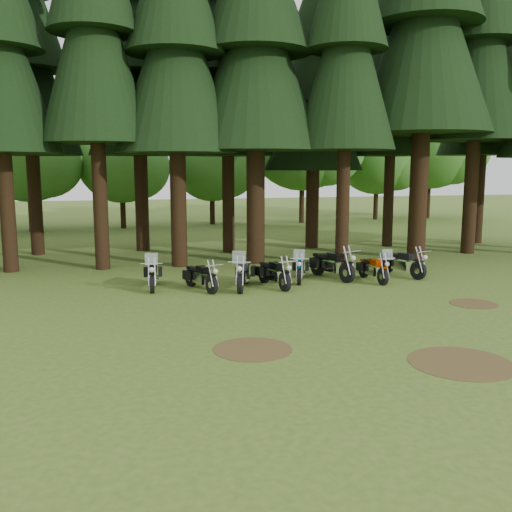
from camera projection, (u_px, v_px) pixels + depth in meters
The scene contains 28 objects.
ground at pixel (341, 318), 15.49m from camera, with size 120.00×120.00×0.00m, color #43601F.
pine_front_4 at pixel (175, 19), 22.17m from camera, with size 4.95×4.95×16.33m.
pine_front_5 at pixel (256, 18), 23.00m from camera, with size 5.81×5.81×16.72m.
pine_front_6 at pixel (347, 14), 22.48m from camera, with size 4.15×4.15×16.75m.
pine_front_8 at pixel (481, 8), 25.63m from camera, with size 4.79×4.79×18.63m.
pine_back_1 at pixel (26, 39), 25.38m from camera, with size 4.52×4.52×16.22m.
pine_back_2 at pixel (137, 44), 26.65m from camera, with size 4.85×4.85×16.30m.
pine_back_3 at pixel (227, 44), 26.27m from camera, with size 4.35×4.35×16.20m.
pine_back_4 at pixel (314, 81), 27.90m from camera, with size 4.94×4.94×13.78m.
pine_back_5 at pixel (394, 51), 28.31m from camera, with size 3.94×3.94×16.33m.
pine_back_6 at pixel (487, 53), 29.55m from camera, with size 4.59×4.59×16.58m.
decid_2 at pixel (32, 153), 35.79m from camera, with size 6.72×6.53×8.40m.
decid_3 at pixel (126, 160), 37.63m from camera, with size 6.12×5.95×7.65m.
decid_4 at pixel (216, 163), 40.37m from camera, with size 5.93×5.76×7.41m.
decid_5 at pixel (309, 137), 41.19m from camera, with size 8.45×8.21×10.56m.
decid_6 at pixel (382, 152), 44.23m from camera, with size 7.06×6.86×8.82m.
decid_7 at pixel (437, 140), 45.06m from camera, with size 8.44×8.20×10.55m.
dirt_patch_0 at pixel (253, 349), 12.83m from camera, with size 1.80×1.80×0.01m, color #4C3D1E.
dirt_patch_1 at pixel (474, 304), 17.10m from camera, with size 1.40×1.40×0.01m, color #4C3D1E.
dirt_patch_2 at pixel (461, 363), 11.92m from camera, with size 2.20×2.20×0.01m, color #4C3D1E.
motorcycle_0 at pixel (153, 275), 19.23m from camera, with size 0.51×2.17×1.36m.
motorcycle_1 at pixel (201, 278), 18.96m from camera, with size 0.81×1.97×0.83m.
motorcycle_2 at pixel (243, 274), 19.21m from camera, with size 1.07×2.24×1.44m.
motorcycle_3 at pixel (274, 274), 19.44m from camera, with size 0.56×2.14×0.88m.
motorcycle_4 at pixel (300, 269), 20.49m from camera, with size 0.98×2.00×1.29m.
motorcycle_5 at pixel (332, 265), 20.88m from camera, with size 0.85×2.35×0.98m.
motorcycle_6 at pixel (373, 269), 20.43m from camera, with size 0.39×2.07×1.30m.
motorcycle_7 at pixel (402, 264), 21.37m from camera, with size 0.86×2.16×0.91m.
Camera 1 is at (-6.07, -13.96, 4.05)m, focal length 40.00 mm.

